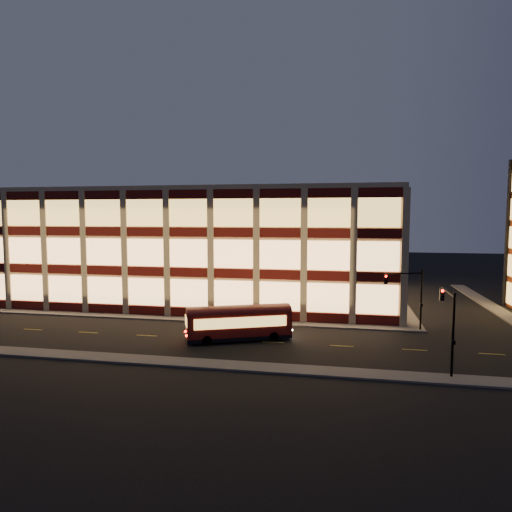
# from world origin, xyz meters

# --- Properties ---
(ground) EXTENTS (200.00, 200.00, 0.00)m
(ground) POSITION_xyz_m (0.00, 0.00, 0.00)
(ground) COLOR black
(ground) RESTS_ON ground
(sidewalk_office_south) EXTENTS (54.00, 2.00, 0.15)m
(sidewalk_office_south) POSITION_xyz_m (-3.00, 1.00, 0.07)
(sidewalk_office_south) COLOR #514F4C
(sidewalk_office_south) RESTS_ON ground
(sidewalk_office_east) EXTENTS (2.00, 30.00, 0.15)m
(sidewalk_office_east) POSITION_xyz_m (23.00, 17.00, 0.07)
(sidewalk_office_east) COLOR #514F4C
(sidewalk_office_east) RESTS_ON ground
(sidewalk_tower_west) EXTENTS (2.00, 30.00, 0.15)m
(sidewalk_tower_west) POSITION_xyz_m (34.00, 17.00, 0.07)
(sidewalk_tower_west) COLOR #514F4C
(sidewalk_tower_west) RESTS_ON ground
(sidewalk_near) EXTENTS (100.00, 2.00, 0.15)m
(sidewalk_near) POSITION_xyz_m (0.00, -13.00, 0.07)
(sidewalk_near) COLOR #514F4C
(sidewalk_near) RESTS_ON ground
(office_building) EXTENTS (50.45, 30.45, 14.50)m
(office_building) POSITION_xyz_m (-2.91, 16.91, 7.25)
(office_building) COLOR tan
(office_building) RESTS_ON ground
(traffic_signal_far) EXTENTS (3.79, 1.87, 6.00)m
(traffic_signal_far) POSITION_xyz_m (22.21, 0.24, 4.11)
(traffic_signal_far) COLOR black
(traffic_signal_far) RESTS_ON ground
(traffic_signal_near) EXTENTS (0.32, 4.45, 6.00)m
(traffic_signal_near) POSITION_xyz_m (23.50, -11.03, 4.13)
(traffic_signal_near) COLOR black
(traffic_signal_near) RESTS_ON ground
(trolley_bus) EXTENTS (9.53, 5.80, 3.17)m
(trolley_bus) POSITION_xyz_m (6.83, -5.77, 1.76)
(trolley_bus) COLOR maroon
(trolley_bus) RESTS_ON ground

